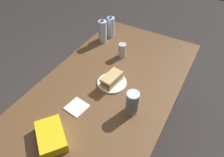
# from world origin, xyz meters

# --- Properties ---
(ground_plane) EXTENTS (8.00, 8.00, 0.00)m
(ground_plane) POSITION_xyz_m (0.00, 0.00, 0.00)
(ground_plane) COLOR #383330
(dining_table) EXTENTS (1.69, 0.96, 0.76)m
(dining_table) POSITION_xyz_m (0.00, 0.00, 0.68)
(dining_table) COLOR brown
(dining_table) RESTS_ON ground_plane
(paper_plate) EXTENTS (0.22, 0.22, 0.01)m
(paper_plate) POSITION_xyz_m (-0.01, 0.01, 0.77)
(paper_plate) COLOR white
(paper_plate) RESTS_ON dining_table
(sandwich) EXTENTS (0.19, 0.12, 0.08)m
(sandwich) POSITION_xyz_m (-0.00, 0.01, 0.82)
(sandwich) COLOR #DBB26B
(sandwich) RESTS_ON paper_plate
(chip_bag) EXTENTS (0.26, 0.27, 0.07)m
(chip_bag) POSITION_xyz_m (0.58, -0.07, 0.80)
(chip_bag) COLOR yellow
(chip_bag) RESTS_ON dining_table
(water_bottle_tall) EXTENTS (0.07, 0.07, 0.21)m
(water_bottle_tall) POSITION_xyz_m (-0.58, -0.33, 0.86)
(water_bottle_tall) COLOR silver
(water_bottle_tall) RESTS_ON dining_table
(plastic_cup_stack) EXTENTS (0.08, 0.08, 0.17)m
(plastic_cup_stack) POSITION_xyz_m (0.15, 0.25, 0.85)
(plastic_cup_stack) COLOR silver
(plastic_cup_stack) RESTS_ON dining_table
(water_bottle_spare) EXTENTS (0.08, 0.08, 0.23)m
(water_bottle_spare) POSITION_xyz_m (-0.46, -0.35, 0.87)
(water_bottle_spare) COLOR silver
(water_bottle_spare) RESTS_ON dining_table
(soda_can_silver) EXTENTS (0.07, 0.07, 0.12)m
(soda_can_silver) POSITION_xyz_m (-0.34, -0.08, 0.83)
(soda_can_silver) COLOR silver
(soda_can_silver) RESTS_ON dining_table
(paper_napkin) EXTENTS (0.15, 0.15, 0.01)m
(paper_napkin) POSITION_xyz_m (0.31, -0.08, 0.77)
(paper_napkin) COLOR white
(paper_napkin) RESTS_ON dining_table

